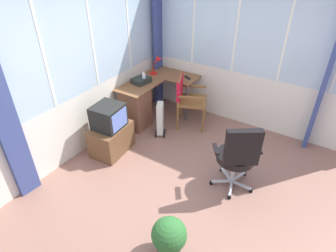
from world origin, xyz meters
The scene contains 16 objects.
ground centered at (0.00, 0.00, -0.03)m, with size 5.05×4.83×0.06m, color #855F51.
north_window_panel centered at (0.00, 1.95, 1.36)m, with size 4.05×0.07×2.72m.
east_window_panel centered at (2.06, 0.00, 1.36)m, with size 0.07×3.83×2.72m.
curtain_north_left centered at (-1.11, 1.87, 1.31)m, with size 0.27×0.07×2.62m, color #394783.
curtain_corner centered at (1.93, 1.82, 1.31)m, with size 0.27×0.07×2.62m, color #394783.
curtain_east_far centered at (1.98, -1.05, 1.31)m, with size 0.27×0.07×2.62m, color #394783.
desk centered at (0.98, 1.62, 0.40)m, with size 1.34×0.97×0.73m.
desk_lamp centered at (1.67, 1.66, 0.94)m, with size 0.24×0.21×0.33m.
tv_remote centered at (1.76, 1.08, 0.74)m, with size 0.04×0.15×0.02m, color black.
spray_bottle centered at (1.19, 1.63, 0.83)m, with size 0.06×0.06×0.22m.
paper_tray centered at (1.16, 1.67, 0.78)m, with size 0.30×0.23×0.09m, color #222B26.
wooden_armchair centered at (1.42, 0.93, 0.59)m, with size 0.63×0.63×0.91m.
office_chair centered at (0.38, -0.42, 0.58)m, with size 0.60×0.61×1.02m.
tv_on_stand centered at (0.13, 1.50, 0.36)m, with size 0.68×0.49×0.81m.
space_heater centered at (0.94, 1.13, 0.31)m, with size 0.29×0.26×0.60m.
potted_plant centered at (-0.89, -0.20, 0.26)m, with size 0.37×0.37×0.48m.
Camera 1 is at (-2.44, -1.17, 2.85)m, focal length 30.57 mm.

